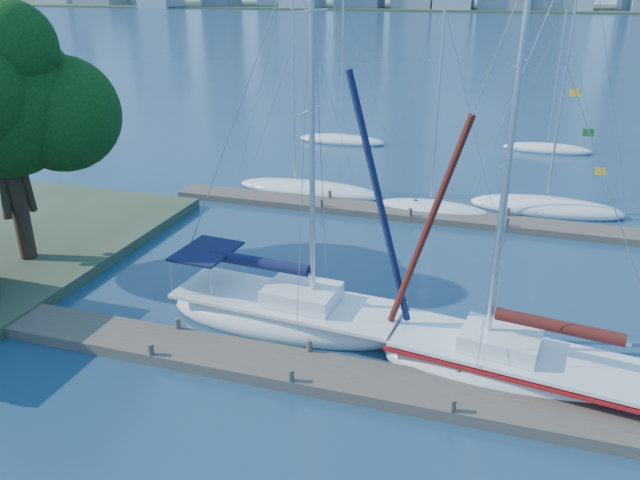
% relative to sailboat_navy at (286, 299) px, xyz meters
% --- Properties ---
extents(ground, '(700.00, 700.00, 0.00)m').
position_rel_sailboat_navy_xyz_m(ground, '(1.59, -3.00, -1.09)').
color(ground, navy).
rests_on(ground, ground).
extents(near_dock, '(26.00, 2.00, 0.40)m').
position_rel_sailboat_navy_xyz_m(near_dock, '(1.59, -3.00, -0.89)').
color(near_dock, '#4E4639').
rests_on(near_dock, ground).
extents(far_dock, '(30.00, 1.80, 0.36)m').
position_rel_sailboat_navy_xyz_m(far_dock, '(3.59, 13.00, -0.91)').
color(far_dock, '#4E4639').
rests_on(far_dock, ground).
extents(far_shore, '(800.00, 100.00, 1.50)m').
position_rel_sailboat_navy_xyz_m(far_shore, '(1.59, 317.00, -1.09)').
color(far_shore, '#38472D').
rests_on(far_shore, ground).
extents(sailboat_navy, '(9.44, 3.73, 14.68)m').
position_rel_sailboat_navy_xyz_m(sailboat_navy, '(0.00, 0.00, 0.00)').
color(sailboat_navy, white).
rests_on(sailboat_navy, ground).
extents(sailboat_maroon, '(9.01, 4.08, 13.06)m').
position_rel_sailboat_navy_xyz_m(sailboat_maroon, '(8.32, -1.09, -0.10)').
color(sailboat_maroon, white).
rests_on(sailboat_maroon, ground).
extents(bg_boat_0, '(7.48, 2.99, 13.44)m').
position_rel_sailboat_navy_xyz_m(bg_boat_0, '(-5.13, 15.49, -0.84)').
color(bg_boat_0, white).
rests_on(bg_boat_0, ground).
extents(bg_boat_1, '(8.38, 2.53, 12.05)m').
position_rel_sailboat_navy_xyz_m(bg_boat_1, '(-3.85, 15.22, -0.83)').
color(bg_boat_1, white).
rests_on(bg_boat_1, ground).
extents(bg_boat_2, '(6.69, 2.91, 11.18)m').
position_rel_sailboat_navy_xyz_m(bg_boat_2, '(3.43, 13.97, -0.85)').
color(bg_boat_2, white).
rests_on(bg_boat_2, ground).
extents(bg_boat_3, '(8.66, 4.34, 15.32)m').
position_rel_sailboat_navy_xyz_m(bg_boat_3, '(9.61, 16.12, -0.79)').
color(bg_boat_3, white).
rests_on(bg_boat_3, ground).
extents(bg_boat_6, '(7.31, 3.37, 11.02)m').
position_rel_sailboat_navy_xyz_m(bg_boat_6, '(-5.75, 28.38, -0.86)').
color(bg_boat_6, white).
rests_on(bg_boat_6, ground).
extents(bg_boat_7, '(6.58, 2.16, 10.47)m').
position_rel_sailboat_navy_xyz_m(bg_boat_7, '(9.99, 30.41, -0.87)').
color(bg_boat_7, white).
rests_on(bg_boat_7, ground).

